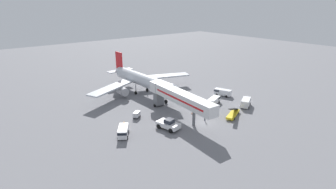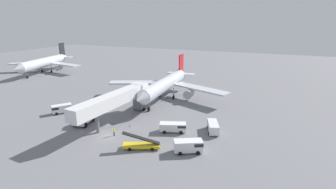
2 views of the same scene
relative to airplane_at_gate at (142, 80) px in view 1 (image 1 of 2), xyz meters
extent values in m
plane|color=slate|center=(-0.71, -27.71, -4.37)|extent=(300.00, 300.00, 0.00)
cylinder|color=silver|center=(0.04, -1.28, 0.16)|extent=(4.65, 27.06, 3.81)
cone|color=silver|center=(0.51, -16.35, 0.16)|extent=(3.83, 3.31, 3.73)
cone|color=silver|center=(-0.46, 14.67, 0.44)|extent=(3.77, 5.08, 3.62)
cube|color=red|center=(-0.42, 13.43, 3.96)|extent=(0.48, 3.91, 6.09)
cube|color=silver|center=(1.87, 13.15, 0.63)|extent=(4.65, 2.98, 0.24)
cube|color=silver|center=(-2.69, 13.00, 0.63)|extent=(4.65, 2.98, 0.24)
cube|color=silver|center=(9.84, 1.59, -0.70)|extent=(17.77, 9.70, 0.44)
cube|color=silver|center=(-9.92, 0.97, -0.70)|extent=(17.58, 10.63, 0.44)
cylinder|color=#A8A8AD|center=(6.91, 0.42, -2.21)|extent=(2.57, 3.29, 2.47)
cylinder|color=#A8A8AD|center=(-6.92, -0.01, -2.21)|extent=(2.57, 3.29, 2.47)
cylinder|color=gray|center=(0.37, -11.79, -2.40)|extent=(0.28, 0.28, 2.83)
cylinder|color=black|center=(0.37, -11.79, -3.82)|extent=(0.38, 1.11, 1.10)
cylinder|color=gray|center=(2.18, 0.40, -2.40)|extent=(0.28, 0.28, 2.83)
cylinder|color=black|center=(2.18, 0.40, -3.82)|extent=(0.38, 1.11, 1.10)
cylinder|color=gray|center=(-2.20, 0.27, -2.40)|extent=(0.28, 0.28, 2.83)
cylinder|color=black|center=(-2.20, 0.27, -3.82)|extent=(0.38, 1.11, 1.10)
cube|color=silver|center=(-3.11, -22.82, 1.21)|extent=(4.56, 21.86, 2.70)
cube|color=red|center=(-4.63, -22.71, 1.21)|extent=(1.35, 18.18, 0.44)
cube|color=silver|center=(-2.29, -11.40, 1.21)|extent=(3.64, 3.04, 2.84)
cube|color=#232833|center=(-2.19, -10.11, 1.46)|extent=(3.31, 0.48, 0.90)
cube|color=slate|center=(-2.33, -12.00, -2.06)|extent=(2.67, 1.98, 3.83)
cylinder|color=black|center=(-3.75, -11.90, -3.97)|extent=(0.36, 0.82, 0.80)
cylinder|color=black|center=(-0.91, -12.10, -3.97)|extent=(0.36, 0.82, 0.80)
cylinder|color=slate|center=(-3.42, -27.15, -2.26)|extent=(0.70, 0.70, 4.23)
cube|color=white|center=(-9.19, -24.76, -3.29)|extent=(3.87, 5.89, 1.05)
cube|color=#232833|center=(-9.13, -25.03, -2.32)|extent=(2.27, 2.18, 0.90)
cylinder|color=black|center=(-7.53, -26.20, -3.82)|extent=(0.63, 1.16, 1.10)
cylinder|color=black|center=(-10.07, -26.77, -3.82)|extent=(0.63, 1.16, 1.10)
cylinder|color=black|center=(-8.30, -22.76, -3.82)|extent=(0.63, 1.16, 1.10)
cylinder|color=black|center=(-10.85, -23.33, -3.82)|extent=(0.63, 1.16, 1.10)
cube|color=yellow|center=(8.09, -29.54, -3.79)|extent=(6.82, 4.27, 0.55)
cube|color=black|center=(8.09, -29.54, -2.34)|extent=(6.54, 3.54, 2.31)
cylinder|color=black|center=(6.59, -31.11, -4.07)|extent=(0.64, 0.44, 0.60)
cylinder|color=black|center=(5.92, -29.54, -4.07)|extent=(0.64, 0.44, 0.60)
cylinder|color=black|center=(10.26, -29.55, -4.07)|extent=(0.64, 0.44, 0.60)
cylinder|color=black|center=(9.59, -27.97, -4.07)|extent=(0.64, 0.44, 0.60)
cube|color=white|center=(16.25, -27.45, -3.12)|extent=(5.35, 4.14, 1.93)
cube|color=#1E232D|center=(17.74, -26.66, -2.69)|extent=(2.38, 2.59, 0.62)
cylinder|color=black|center=(17.15, -25.86, -4.03)|extent=(0.77, 0.65, 0.68)
cylinder|color=black|center=(18.07, -27.60, -4.03)|extent=(0.77, 0.65, 0.68)
cylinder|color=black|center=(14.43, -27.30, -4.03)|extent=(0.77, 0.65, 0.68)
cylinder|color=black|center=(15.35, -29.04, -4.03)|extent=(0.77, 0.65, 0.68)
cube|color=white|center=(10.59, -20.71, -3.27)|extent=(5.76, 3.78, 1.62)
cube|color=#1E232D|center=(12.31, -20.07, -2.91)|extent=(2.34, 2.53, 0.52)
cylinder|color=black|center=(11.82, -19.21, -4.03)|extent=(0.76, 0.58, 0.68)
cylinder|color=black|center=(12.49, -21.04, -4.03)|extent=(0.76, 0.58, 0.68)
cylinder|color=black|center=(8.68, -20.38, -4.03)|extent=(0.76, 0.58, 0.68)
cylinder|color=black|center=(9.36, -22.20, -4.03)|extent=(0.76, 0.58, 0.68)
cube|color=white|center=(-19.00, -21.37, -3.18)|extent=(4.32, 4.96, 1.80)
cube|color=#1E232D|center=(-19.91, -22.66, -2.79)|extent=(2.51, 2.38, 0.57)
cylinder|color=black|center=(-19.05, -23.10, -4.03)|extent=(0.68, 0.76, 0.68)
cylinder|color=black|center=(-20.61, -22.00, -4.03)|extent=(0.68, 0.76, 0.68)
cylinder|color=black|center=(-17.38, -20.74, -4.03)|extent=(0.68, 0.76, 0.68)
cylinder|color=black|center=(-18.94, -19.64, -4.03)|extent=(0.68, 0.76, 0.68)
cube|color=white|center=(18.25, -17.54, -3.20)|extent=(3.56, 5.42, 1.76)
cube|color=#1E232D|center=(17.65, -15.93, -2.81)|extent=(2.39, 2.20, 0.56)
cylinder|color=black|center=(16.84, -16.39, -4.03)|extent=(0.56, 0.76, 0.68)
cylinder|color=black|center=(18.57, -15.75, -4.03)|extent=(0.56, 0.76, 0.68)
cylinder|color=black|center=(17.93, -19.34, -4.03)|extent=(0.56, 0.76, 0.68)
cylinder|color=black|center=(19.66, -18.70, -4.03)|extent=(0.56, 0.76, 0.68)
cube|color=#38383D|center=(-11.50, -14.93, -4.08)|extent=(2.51, 2.27, 0.22)
cube|color=silver|center=(-11.50, -14.93, -3.40)|extent=(2.51, 2.27, 1.14)
cylinder|color=black|center=(-11.19, -14.03, -4.19)|extent=(0.36, 0.30, 0.36)
cylinder|color=black|center=(-10.54, -14.96, -4.19)|extent=(0.36, 0.30, 0.36)
cylinder|color=black|center=(-12.46, -14.90, -4.19)|extent=(0.36, 0.30, 0.36)
cylinder|color=black|center=(-11.81, -15.84, -4.19)|extent=(0.36, 0.30, 0.36)
cylinder|color=#1E2333|center=(-16.88, -18.03, -3.97)|extent=(0.31, 0.31, 0.80)
cylinder|color=orange|center=(-16.88, -18.03, -3.25)|extent=(0.41, 0.41, 0.63)
sphere|color=tan|center=(-16.88, -18.03, -2.81)|extent=(0.22, 0.22, 0.22)
cylinder|color=#1E2333|center=(0.46, -27.07, -3.94)|extent=(0.27, 0.27, 0.86)
cylinder|color=#D8EA19|center=(0.46, -27.07, -3.17)|extent=(0.36, 0.36, 0.68)
sphere|color=tan|center=(0.46, -27.07, -2.70)|extent=(0.23, 0.23, 0.23)
cube|color=black|center=(0.93, -21.98, -4.36)|extent=(0.31, 0.31, 0.03)
cone|color=orange|center=(0.93, -21.98, -4.12)|extent=(0.26, 0.26, 0.45)
camera|label=1|loc=(-43.63, -67.74, 23.27)|focal=28.41mm
camera|label=2|loc=(28.72, -65.28, 17.90)|focal=26.99mm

